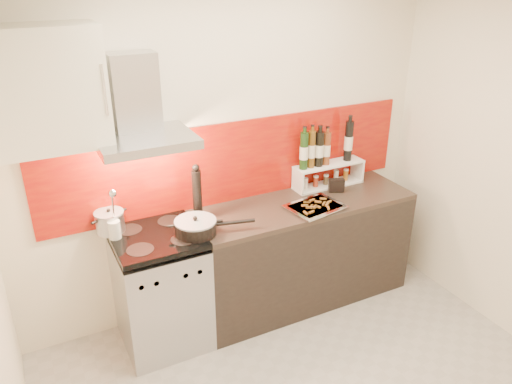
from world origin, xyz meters
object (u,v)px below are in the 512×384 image
stock_pot (110,222)px  saute_pan (197,227)px  range_stove (161,291)px  baking_tray (315,207)px  counter (302,251)px  pepper_mill (197,193)px

stock_pot → saute_pan: stock_pot is taller
range_stove → stock_pot: 0.64m
stock_pot → baking_tray: bearing=-12.5°
range_stove → stock_pot: stock_pot is taller
range_stove → baking_tray: (1.21, -0.14, 0.47)m
range_stove → counter: bearing=0.2°
stock_pot → saute_pan: bearing=-29.7°
stock_pot → pepper_mill: 0.63m
range_stove → saute_pan: 0.59m
stock_pot → baking_tray: size_ratio=0.44×
stock_pot → pepper_mill: size_ratio=0.47×
pepper_mill → baking_tray: bearing=-15.5°
saute_pan → range_stove: bearing=157.5°
baking_tray → pepper_mill: bearing=164.5°
saute_pan → pepper_mill: bearing=66.8°
pepper_mill → baking_tray: pepper_mill is taller
range_stove → pepper_mill: pepper_mill is taller
range_stove → pepper_mill: (0.35, 0.10, 0.67)m
range_stove → counter: size_ratio=0.51×
saute_pan → baking_tray: 0.96m
stock_pot → pepper_mill: (0.62, -0.09, 0.12)m
counter → pepper_mill: size_ratio=4.15×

